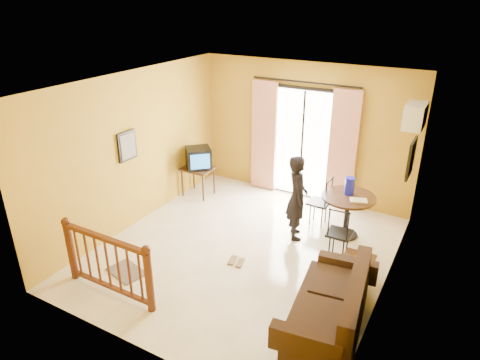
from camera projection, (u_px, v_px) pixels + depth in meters
The scene contains 19 objects.
ground at pixel (244, 251), 7.21m from camera, with size 5.00×5.00×0.00m, color beige.
room_shell at pixel (245, 156), 6.52m from camera, with size 5.00×5.00×5.00m.
balcony_door at pixel (302, 143), 8.67m from camera, with size 2.25×0.14×2.46m.
tv_table at pixel (198, 171), 8.97m from camera, with size 0.63×0.53×0.63m.
television at pixel (198, 158), 8.83m from camera, with size 0.66×0.65×0.44m.
picture_left at pixel (127, 146), 7.41m from camera, with size 0.05×0.42×0.52m.
dining_table at pixel (348, 204), 7.43m from camera, with size 0.93×0.93×0.78m.
water_jug at pixel (350, 186), 7.37m from camera, with size 0.17×0.17×0.31m, color #1517C8.
serving_tray at pixel (358, 200), 7.19m from camera, with size 0.28×0.18×0.02m, color beige.
dining_chairs at pixel (326, 239), 7.54m from camera, with size 1.08×1.30×0.95m.
air_conditioner at pixel (415, 116), 6.95m from camera, with size 0.31×0.60×0.40m.
botanical_print at pixel (411, 158), 6.58m from camera, with size 0.05×0.50×0.60m.
coffee_table at pixel (354, 272), 6.26m from camera, with size 0.46×0.82×0.37m.
bowl at pixel (358, 257), 6.34m from camera, with size 0.19×0.19×0.06m, color brown.
sofa at pixel (333, 310), 5.41m from camera, with size 1.04×1.88×0.85m.
standing_person at pixel (297, 198), 7.34m from camera, with size 0.55×0.36×1.52m, color black.
stair_balustrade at pixel (107, 260), 5.98m from camera, with size 1.63×0.13×1.04m.
doormat at pixel (127, 271), 6.66m from camera, with size 0.60×0.40×0.02m, color #5C5049.
sandals at pixel (236, 262), 6.89m from camera, with size 0.29×0.27×0.03m.
Camera 1 is at (2.93, -5.36, 4.02)m, focal length 32.00 mm.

